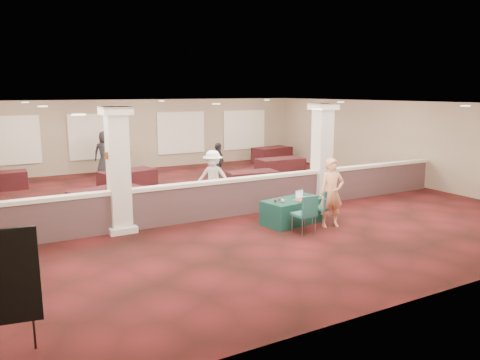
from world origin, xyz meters
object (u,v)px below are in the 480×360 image
far_table_front_right (280,168)px  far_table_back_left (3,181)px  far_table_back_right (272,155)px  conf_chair_main (326,205)px  attendee_d (105,153)px  far_table_front_left (106,202)px  attendee_b (213,178)px  far_table_back_center (128,181)px  attendee_a (112,168)px  conf_chair_side (306,211)px  woman (332,193)px  far_table_front_center (252,181)px  attendee_c (218,162)px  near_table (293,211)px

far_table_front_right → far_table_back_left: far_table_front_right is taller
far_table_front_right → far_table_back_right: size_ratio=1.00×
conf_chair_main → far_table_back_left: (-7.39, 9.42, -0.25)m
far_table_front_right → attendee_d: 7.50m
far_table_front_left → far_table_front_right: bearing=18.9°
far_table_front_right → attendee_d: attendee_d is taller
attendee_d → attendee_b: bearing=127.3°
conf_chair_main → attendee_b: 3.98m
far_table_back_center → attendee_d: bearing=88.3°
conf_chair_main → attendee_a: (-3.80, 7.63, 0.18)m
far_table_front_left → far_table_back_left: size_ratio=1.20×
far_table_front_right → attendee_a: bearing=171.6°
conf_chair_side → attendee_b: size_ratio=0.58×
woman → far_table_back_right: bearing=80.2°
far_table_back_center → attendee_d: 3.84m
far_table_front_center → far_table_back_right: size_ratio=0.91×
attendee_c → attendee_d: (-3.57, 3.67, 0.18)m
attendee_b → far_table_front_left: bearing=-144.6°
attendee_a → conf_chair_side: bearing=-68.4°
conf_chair_side → attendee_b: attendee_b is taller
near_table → conf_chair_main: bearing=-56.1°
near_table → far_table_front_center: bearing=64.7°
near_table → far_table_front_right: bearing=49.2°
far_table_front_right → near_table: bearing=-120.8°
far_table_front_left → far_table_back_right: (9.74, 6.20, 0.00)m
conf_chair_main → conf_chair_side: (-0.93, -0.37, 0.02)m
far_table_back_center → far_table_front_center: bearing=-26.8°
conf_chair_main → attendee_b: size_ratio=0.57×
far_table_front_right → attendee_b: 5.49m
far_table_back_right → far_table_front_center: bearing=-128.9°
far_table_back_center → far_table_back_right: far_table_back_right is taller
conf_chair_side → attendee_c: bearing=79.1°
far_table_front_right → far_table_back_left: bearing=164.9°
attendee_d → woman: bearing=130.8°
attendee_a → attendee_b: size_ratio=0.88×
far_table_back_left → attendee_b: size_ratio=0.95×
far_table_front_center → far_table_back_center: (-4.00, 2.02, 0.03)m
far_table_back_center → far_table_back_right: 8.92m
far_table_back_right → attendee_b: size_ratio=1.13×
woman → far_table_front_center: 5.01m
far_table_front_center → attendee_c: attendee_c is taller
attendee_c → woman: bearing=-127.4°
attendee_a → attendee_d: attendee_d is taller
far_table_front_center → far_table_back_right: far_table_back_right is taller
near_table → far_table_back_right: size_ratio=0.88×
conf_chair_side → far_table_back_center: (-2.54, 7.20, -0.20)m
woman → attendee_b: 4.13m
far_table_front_right → conf_chair_side: bearing=-119.1°
woman → far_table_back_right: 11.34m
woman → attendee_c: woman is taller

